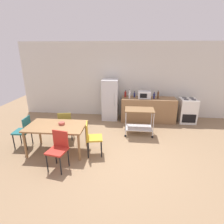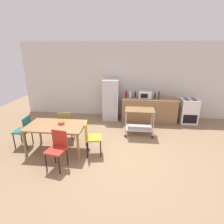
{
  "view_description": "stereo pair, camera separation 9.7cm",
  "coord_description": "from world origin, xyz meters",
  "views": [
    {
      "loc": [
        0.15,
        -4.04,
        2.64
      ],
      "look_at": [
        -0.34,
        1.2,
        0.8
      ],
      "focal_mm": 29.23,
      "sensor_mm": 36.0,
      "label": 1
    },
    {
      "loc": [
        0.25,
        -4.03,
        2.64
      ],
      "look_at": [
        -0.34,
        1.2,
        0.8
      ],
      "focal_mm": 29.23,
      "sensor_mm": 36.0,
      "label": 2
    }
  ],
  "objects": [
    {
      "name": "chair_olive",
      "position": [
        -1.7,
        0.83,
        0.52
      ],
      "size": [
        0.46,
        0.46,
        0.89
      ],
      "rotation": [
        0.0,
        0.0,
        3.31
      ],
      "color": "olive",
      "rests_on": "ground_plane"
    },
    {
      "name": "bottle_wine",
      "position": [
        0.03,
        2.67,
        1.0
      ],
      "size": [
        0.08,
        0.08,
        0.26
      ],
      "color": "maroon",
      "rests_on": "kitchen_counter"
    },
    {
      "name": "refrigerator",
      "position": [
        -0.55,
        2.7,
        0.78
      ],
      "size": [
        0.6,
        0.63,
        1.55
      ],
      "color": "silver",
      "rests_on": "ground_plane"
    },
    {
      "name": "stove_oven",
      "position": [
        2.35,
        2.62,
        0.45
      ],
      "size": [
        0.6,
        0.61,
        0.92
      ],
      "color": "white",
      "rests_on": "ground_plane"
    },
    {
      "name": "fruit_bowl",
      "position": [
        -1.57,
        0.22,
        0.78
      ],
      "size": [
        0.16,
        0.16,
        0.07
      ],
      "primitive_type": "cylinder",
      "color": "#B24C3F",
      "rests_on": "dining_table"
    },
    {
      "name": "dining_table",
      "position": [
        -1.7,
        0.15,
        0.67
      ],
      "size": [
        1.5,
        0.9,
        0.75
      ],
      "color": "olive",
      "rests_on": "ground_plane"
    },
    {
      "name": "ground_plane",
      "position": [
        0.0,
        0.0,
        0.0
      ],
      "size": [
        12.0,
        12.0,
        0.0
      ],
      "primitive_type": "plane",
      "color": "#8C7051"
    },
    {
      "name": "bottle_olive_oil",
      "position": [
        1.22,
        2.55,
        1.03
      ],
      "size": [
        0.06,
        0.06,
        0.3
      ],
      "color": "#4C2D19",
      "rests_on": "kitchen_counter"
    },
    {
      "name": "microwave",
      "position": [
        0.73,
        2.59,
        1.03
      ],
      "size": [
        0.46,
        0.35,
        0.26
      ],
      "color": "silver",
      "rests_on": "kitchen_counter"
    },
    {
      "name": "bottle_soda",
      "position": [
        0.18,
        2.53,
        1.04
      ],
      "size": [
        0.06,
        0.06,
        0.33
      ],
      "color": "silver",
      "rests_on": "kitchen_counter"
    },
    {
      "name": "chair_teal",
      "position": [
        -2.7,
        0.28,
        0.52
      ],
      "size": [
        0.41,
        0.41,
        0.89
      ],
      "rotation": [
        0.0,
        0.0,
        -1.54
      ],
      "color": "#1E666B",
      "rests_on": "ground_plane"
    },
    {
      "name": "back_wall",
      "position": [
        0.0,
        3.2,
        1.45
      ],
      "size": [
        8.4,
        0.12,
        2.9
      ],
      "primitive_type": "cube",
      "color": "silver",
      "rests_on": "ground_plane"
    },
    {
      "name": "chair_red",
      "position": [
        -1.39,
        -0.55,
        0.52
      ],
      "size": [
        0.47,
        0.47,
        0.89
      ],
      "rotation": [
        0.0,
        0.0,
        -0.2
      ],
      "color": "#B72D23",
      "rests_on": "ground_plane"
    },
    {
      "name": "bottle_sesame_oil",
      "position": [
        0.37,
        2.7,
        0.99
      ],
      "size": [
        0.06,
        0.06,
        0.22
      ],
      "color": "navy",
      "rests_on": "kitchen_counter"
    },
    {
      "name": "chair_mustard",
      "position": [
        -0.75,
        0.07,
        0.52
      ],
      "size": [
        0.47,
        0.47,
        0.89
      ],
      "rotation": [
        0.0,
        0.0,
        1.76
      ],
      "color": "gold",
      "rests_on": "ground_plane"
    },
    {
      "name": "kitchen_cart",
      "position": [
        0.51,
        1.4,
        0.57
      ],
      "size": [
        0.91,
        0.57,
        0.85
      ],
      "color": "brown",
      "rests_on": "ground_plane"
    },
    {
      "name": "bottle_sparkling_water",
      "position": [
        1.08,
        2.55,
        1.0
      ],
      "size": [
        0.06,
        0.06,
        0.25
      ],
      "color": "navy",
      "rests_on": "kitchen_counter"
    },
    {
      "name": "kitchen_counter",
      "position": [
        0.9,
        2.6,
        0.45
      ],
      "size": [
        2.0,
        0.64,
        0.9
      ],
      "primitive_type": "cube",
      "color": "olive",
      "rests_on": "ground_plane"
    }
  ]
}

